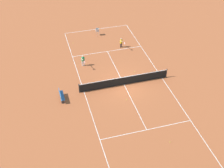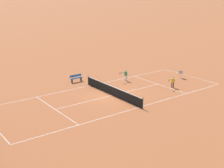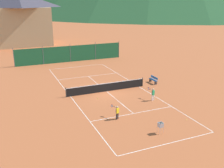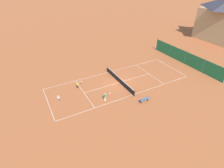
# 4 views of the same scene
# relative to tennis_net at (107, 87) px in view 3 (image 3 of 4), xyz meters

# --- Properties ---
(ground_plane) EXTENTS (600.00, 600.00, 0.00)m
(ground_plane) POSITION_rel_tennis_net_xyz_m (0.00, 0.00, -0.50)
(ground_plane) COLOR #A8542D
(court_line_markings) EXTENTS (8.25, 23.85, 0.01)m
(court_line_markings) POSITION_rel_tennis_net_xyz_m (0.00, 0.00, -0.50)
(court_line_markings) COLOR white
(court_line_markings) RESTS_ON ground
(tennis_net) EXTENTS (9.18, 0.08, 1.06)m
(tennis_net) POSITION_rel_tennis_net_xyz_m (0.00, 0.00, 0.00)
(tennis_net) COLOR #2D2D2D
(tennis_net) RESTS_ON ground
(windscreen_fence_far) EXTENTS (17.28, 0.08, 2.90)m
(windscreen_fence_far) POSITION_rel_tennis_net_xyz_m (-0.00, 15.50, 0.81)
(windscreen_fence_far) COLOR #1E6038
(windscreen_fence_far) RESTS_ON ground
(player_near_baseline) EXTENTS (0.43, 1.10, 1.29)m
(player_near_baseline) POSITION_rel_tennis_net_xyz_m (3.26, -4.33, 0.25)
(player_near_baseline) COLOR white
(player_near_baseline) RESTS_ON ground
(player_far_baseline) EXTENTS (0.41, 1.04, 1.20)m
(player_far_baseline) POSITION_rel_tennis_net_xyz_m (-1.81, -6.80, 0.20)
(player_far_baseline) COLOR black
(player_far_baseline) RESTS_ON ground
(tennis_ball_by_net_left) EXTENTS (0.07, 0.07, 0.07)m
(tennis_ball_by_net_left) POSITION_rel_tennis_net_xyz_m (3.51, -9.34, -0.47)
(tennis_ball_by_net_left) COLOR #CCE033
(tennis_ball_by_net_left) RESTS_ON ground
(tennis_ball_by_net_right) EXTENTS (0.07, 0.07, 0.07)m
(tennis_ball_by_net_right) POSITION_rel_tennis_net_xyz_m (-1.34, 8.21, -0.47)
(tennis_ball_by_net_right) COLOR #CCE033
(tennis_ball_by_net_right) RESTS_ON ground
(tennis_ball_alley_right) EXTENTS (0.07, 0.07, 0.07)m
(tennis_ball_alley_right) POSITION_rel_tennis_net_xyz_m (0.48, 2.30, -0.47)
(tennis_ball_alley_right) COLOR #CCE033
(tennis_ball_alley_right) RESTS_ON ground
(tennis_ball_alley_left) EXTENTS (0.07, 0.07, 0.07)m
(tennis_ball_alley_left) POSITION_rel_tennis_net_xyz_m (-1.69, -1.69, -0.47)
(tennis_ball_alley_left) COLOR #CCE033
(tennis_ball_alley_left) RESTS_ON ground
(ball_hopper) EXTENTS (0.36, 0.36, 0.89)m
(ball_hopper) POSITION_rel_tennis_net_xyz_m (0.20, -10.40, 0.15)
(ball_hopper) COLOR #B7B7BC
(ball_hopper) RESTS_ON ground
(courtside_bench) EXTENTS (0.36, 1.50, 0.84)m
(courtside_bench) POSITION_rel_tennis_net_xyz_m (6.34, 0.51, -0.05)
(courtside_bench) COLOR #336699
(courtside_bench) RESTS_ON ground
(alpine_chalet) EXTENTS (13.00, 10.00, 11.20)m
(alpine_chalet) POSITION_rel_tennis_net_xyz_m (-5.59, 35.75, 5.32)
(alpine_chalet) COLOR tan
(alpine_chalet) RESTS_ON ground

